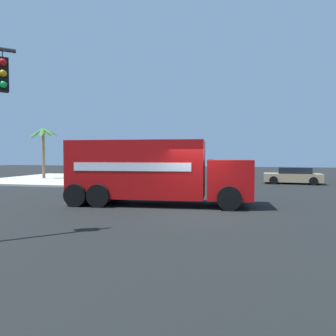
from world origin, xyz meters
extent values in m
plane|color=black|center=(0.00, 0.00, 0.00)|extent=(100.00, 100.00, 0.00)
cube|color=beige|center=(13.68, 13.68, 0.07)|extent=(12.82, 12.82, 0.14)
cube|color=red|center=(1.37, 2.98, 1.63)|extent=(2.86, 6.26, 2.56)
cube|color=red|center=(1.69, -1.16, 1.20)|extent=(2.54, 2.08, 1.70)
cube|color=black|center=(1.75, -2.01, 1.54)|extent=(2.02, 0.23, 0.88)
cube|color=#B2B2B7|center=(1.14, 5.92, 0.19)|extent=(2.31, 0.38, 0.21)
cube|color=white|center=(2.57, 3.07, 1.76)|extent=(0.41, 5.11, 0.36)
cube|color=white|center=(0.16, 2.89, 1.76)|extent=(0.41, 5.11, 0.36)
cylinder|color=black|center=(2.92, -1.01, 0.50)|extent=(0.36, 1.02, 1.00)
cylinder|color=black|center=(0.45, -1.20, 0.50)|extent=(0.36, 1.02, 1.00)
cylinder|color=black|center=(2.49, 4.52, 0.50)|extent=(0.36, 1.02, 1.00)
cylinder|color=black|center=(0.02, 4.33, 0.50)|extent=(0.36, 1.02, 1.00)
cylinder|color=black|center=(2.41, 5.57, 0.50)|extent=(0.36, 1.02, 1.00)
cylinder|color=black|center=(-0.06, 5.37, 0.50)|extent=(0.36, 1.02, 1.00)
cylinder|color=#38383D|center=(-4.70, 4.99, 5.14)|extent=(0.03, 0.03, 0.25)
cube|color=black|center=(-4.70, 4.99, 4.54)|extent=(0.42, 0.42, 0.95)
sphere|color=red|center=(-4.83, 4.87, 4.86)|extent=(0.20, 0.20, 0.20)
sphere|color=#EFA314|center=(-4.83, 4.87, 4.55)|extent=(0.20, 0.20, 0.20)
sphere|color=#19CC4C|center=(-4.83, 4.87, 4.24)|extent=(0.20, 0.20, 0.20)
cube|color=white|center=(9.35, 7.46, 0.53)|extent=(2.01, 1.58, 0.50)
cube|color=white|center=(9.42, 5.86, 0.83)|extent=(2.02, 1.78, 1.10)
cube|color=black|center=(9.42, 5.86, 1.12)|extent=(1.85, 1.50, 0.48)
cube|color=white|center=(9.49, 4.01, 0.56)|extent=(2.03, 2.08, 0.55)
cylinder|color=black|center=(8.36, 7.29, 0.38)|extent=(0.27, 0.77, 0.76)
cylinder|color=black|center=(10.36, 7.37, 0.38)|extent=(0.27, 0.77, 0.76)
cylinder|color=black|center=(8.49, 3.86, 0.38)|extent=(0.27, 0.77, 0.76)
cylinder|color=black|center=(10.50, 3.94, 0.38)|extent=(0.27, 0.77, 0.76)
cube|color=tan|center=(13.94, -5.59, 0.48)|extent=(2.12, 4.42, 0.65)
cube|color=black|center=(13.92, -5.74, 1.06)|extent=(1.76, 2.52, 0.50)
cylinder|color=black|center=(13.12, -4.11, 0.31)|extent=(0.25, 0.63, 0.62)
cylinder|color=black|center=(14.96, -4.24, 0.31)|extent=(0.25, 0.63, 0.62)
cylinder|color=black|center=(12.91, -6.94, 0.31)|extent=(0.25, 0.63, 0.62)
cylinder|color=black|center=(14.75, -7.07, 0.31)|extent=(0.25, 0.63, 0.62)
cube|color=yellow|center=(16.52, 10.98, 1.06)|extent=(1.12, 1.16, 1.85)
cube|color=black|center=(16.20, 10.77, 1.21)|extent=(0.39, 0.58, 1.18)
cylinder|color=#7A6647|center=(13.05, 15.93, 2.38)|extent=(0.26, 0.26, 4.48)
ellipsoid|color=#427F38|center=(13.74, 15.98, 4.39)|extent=(1.42, 0.46, 0.73)
ellipsoid|color=#427F38|center=(13.55, 16.38, 4.37)|extent=(1.27, 1.19, 0.79)
ellipsoid|color=#427F38|center=(13.01, 16.51, 4.23)|extent=(0.46, 1.23, 1.05)
ellipsoid|color=#427F38|center=(12.55, 16.28, 4.27)|extent=(1.25, 1.01, 0.97)
ellipsoid|color=#427F38|center=(12.49, 15.67, 4.29)|extent=(1.33, 0.87, 0.93)
ellipsoid|color=#427F38|center=(12.80, 15.29, 4.40)|extent=(0.85, 1.44, 0.72)
ellipsoid|color=#427F38|center=(13.47, 15.41, 4.36)|extent=(1.14, 1.29, 0.81)
camera|label=1|loc=(-12.54, -1.68, 2.25)|focal=33.92mm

